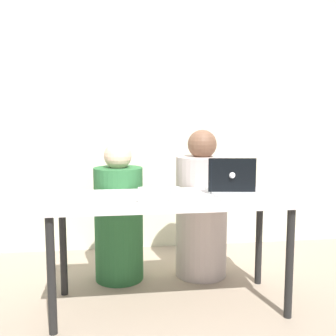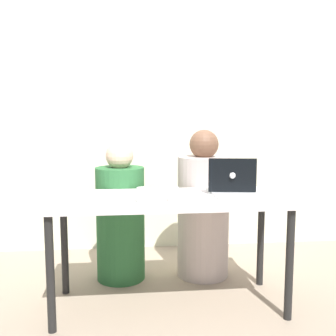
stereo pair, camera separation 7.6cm
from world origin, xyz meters
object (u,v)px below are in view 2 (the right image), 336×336
Objects in this scene: laptop_front_right at (236,189)px; water_glass_left at (143,196)px; water_glass_center at (174,196)px; laptop_back_right at (231,185)px; person_on_right at (203,212)px; person_on_left at (120,219)px.

water_glass_left is (-0.62, -0.14, -0.01)m from laptop_front_right.
water_glass_center is (-0.43, -0.14, -0.01)m from laptop_front_right.
laptop_front_right is at bearing 97.33° from laptop_back_right.
person_on_right is 12.64× the size of water_glass_center.
person_on_right is at bearing 53.27° from water_glass_left.
person_on_left is 0.66m from person_on_right.
laptop_front_right is 3.12× the size of water_glass_left.
person_on_left is 0.76m from water_glass_left.
laptop_front_right reaches higher than water_glass_center.
water_glass_center is at bearing 105.77° from person_on_left.
water_glass_left is (0.15, -0.68, 0.31)m from person_on_left.
laptop_back_right is at bearing 87.22° from laptop_front_right.
water_glass_center is (0.34, -0.68, 0.31)m from person_on_left.
water_glass_left is at bearing 91.59° from person_on_left.
person_on_right is 3.32× the size of laptop_back_right.
person_on_right reaches higher than person_on_left.
laptop_front_right is 0.63m from water_glass_left.
person_on_right is at bearing 64.78° from water_glass_center.
laptop_back_right is 0.68m from water_glass_left.
laptop_back_right is at bearing 32.37° from water_glass_center.
person_on_right reaches higher than water_glass_left.
water_glass_left reaches higher than water_glass_center.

